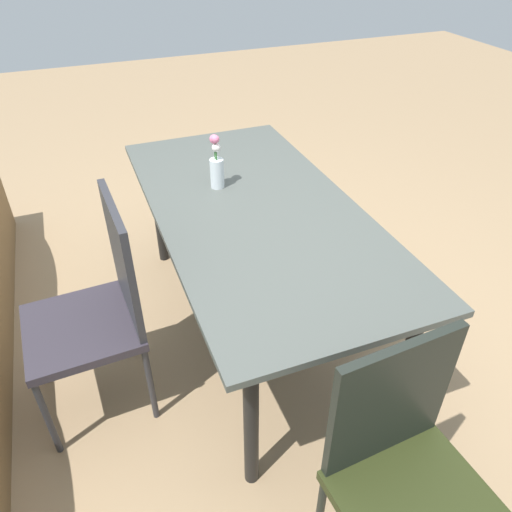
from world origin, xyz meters
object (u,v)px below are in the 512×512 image
object	(u,v)px
chair_end_left	(407,471)
chair_far_side	(99,304)
dining_table	(256,219)
flower_vase	(217,166)

from	to	relation	value
chair_end_left	chair_far_side	xyz separation A→B (m)	(1.10, 0.77, 0.01)
dining_table	chair_end_left	distance (m)	1.28
chair_far_side	flower_vase	distance (m)	0.87
dining_table	flower_vase	distance (m)	0.33
chair_far_side	dining_table	bearing A→B (deg)	-80.19
chair_far_side	chair_end_left	bearing A→B (deg)	-147.79
flower_vase	chair_far_side	bearing A→B (deg)	123.20
chair_end_left	chair_far_side	bearing A→B (deg)	-58.57
dining_table	flower_vase	xyz separation A→B (m)	(0.26, 0.11, 0.18)
chair_far_side	flower_vase	world-z (taller)	flower_vase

